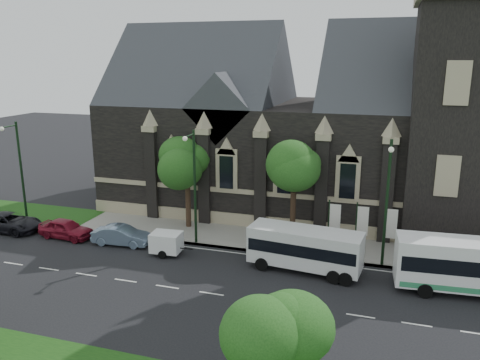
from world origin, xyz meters
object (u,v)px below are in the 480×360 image
at_px(street_lamp_near, 387,197).
at_px(car_far_black, 9,222).
at_px(street_lamp_far, 19,167).
at_px(box_trailer, 166,242).
at_px(shuttle_bus, 305,247).
at_px(sedan, 122,235).
at_px(tree_park_east, 276,319).
at_px(tree_walk_left, 190,162).
at_px(tree_walk_right, 297,168).
at_px(car_far_red, 66,229).
at_px(banner_flag_left, 333,221).
at_px(street_lamp_mid, 194,181).
at_px(banner_flag_right, 389,227).
at_px(banner_flag_center, 360,224).

bearing_deg(street_lamp_near, car_far_black, -176.66).
bearing_deg(street_lamp_far, box_trailer, -9.05).
relative_size(shuttle_bus, sedan, 1.72).
bearing_deg(tree_park_east, street_lamp_far, 147.90).
height_order(tree_walk_left, shuttle_bus, tree_walk_left).
relative_size(tree_walk_right, car_far_red, 1.71).
height_order(banner_flag_left, car_far_black, banner_flag_left).
xyz_separation_m(box_trailer, sedan, (-4.19, 0.71, -0.20)).
bearing_deg(car_far_red, tree_park_east, -121.81).
distance_m(street_lamp_mid, sedan, 7.20).
distance_m(tree_walk_right, banner_flag_left, 4.92).
bearing_deg(banner_flag_right, tree_walk_left, 173.96).
bearing_deg(car_far_black, car_far_red, -90.40).
distance_m(street_lamp_mid, car_far_red, 11.53).
relative_size(tree_park_east, tree_walk_right, 0.81).
height_order(sedan, car_far_red, car_far_red).
distance_m(shuttle_bus, sedan, 14.47).
bearing_deg(car_far_red, street_lamp_mid, -77.34).
relative_size(street_lamp_far, banner_flag_center, 2.25).
bearing_deg(banner_flag_right, sedan, -169.88).
bearing_deg(tree_walk_left, box_trailer, -85.34).
height_order(street_lamp_mid, car_far_red, street_lamp_mid).
xyz_separation_m(tree_walk_right, car_far_black, (-23.31, -5.38, -5.05)).
xyz_separation_m(street_lamp_far, box_trailer, (14.69, -2.34, -4.16)).
height_order(tree_walk_right, car_far_black, tree_walk_right).
xyz_separation_m(street_lamp_near, shuttle_bus, (-5.07, -2.05, -3.41)).
height_order(street_lamp_mid, banner_flag_right, street_lamp_mid).
bearing_deg(box_trailer, banner_flag_left, 16.71).
relative_size(street_lamp_near, car_far_red, 1.98).
bearing_deg(banner_flag_left, street_lamp_near, -27.18).
bearing_deg(tree_walk_right, street_lamp_near, -28.06).
bearing_deg(banner_flag_left, tree_park_east, -90.35).
bearing_deg(street_lamp_near, street_lamp_far, 180.00).
distance_m(banner_flag_left, car_far_red, 21.21).
bearing_deg(box_trailer, street_lamp_near, 5.29).
xyz_separation_m(banner_flag_left, banner_flag_center, (2.00, 0.00, 0.00)).
height_order(street_lamp_mid, banner_flag_left, street_lamp_mid).
distance_m(tree_walk_right, box_trailer, 11.48).
height_order(banner_flag_right, car_far_black, banner_flag_right).
relative_size(street_lamp_near, street_lamp_far, 1.00).
xyz_separation_m(tree_walk_right, banner_flag_right, (7.08, -1.71, -3.43)).
xyz_separation_m(tree_walk_right, street_lamp_near, (6.79, -3.62, -0.71)).
distance_m(street_lamp_near, car_far_black, 30.46).
relative_size(shuttle_bus, car_far_black, 1.42).
relative_size(banner_flag_center, box_trailer, 1.26).
height_order(tree_walk_right, car_far_red, tree_walk_right).
relative_size(street_lamp_far, box_trailer, 2.83).
bearing_deg(street_lamp_near, tree_park_east, -103.11).
relative_size(banner_flag_left, sedan, 0.88).
distance_m(street_lamp_near, street_lamp_mid, 14.00).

